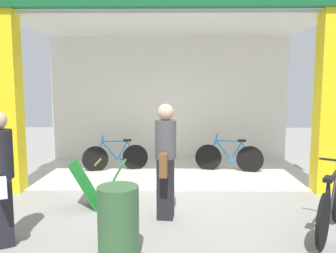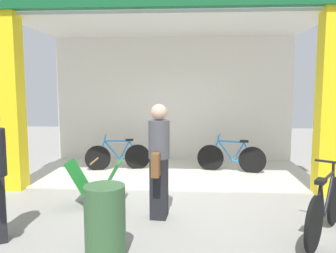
{
  "view_description": "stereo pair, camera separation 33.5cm",
  "coord_description": "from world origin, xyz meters",
  "px_view_note": "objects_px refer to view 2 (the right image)",
  "views": [
    {
      "loc": [
        0.09,
        -6.14,
        1.94
      ],
      "look_at": [
        0.0,
        0.71,
        1.15
      ],
      "focal_mm": 35.91,
      "sensor_mm": 36.0,
      "label": 1
    },
    {
      "loc": [
        0.43,
        -6.13,
        1.94
      ],
      "look_at": [
        0.0,
        0.71,
        1.15
      ],
      "focal_mm": 35.91,
      "sensor_mm": 36.0,
      "label": 2
    }
  ],
  "objects_px": {
    "sandwich_board_sign": "(95,183)",
    "pedestrian_2": "(159,160)",
    "bicycle_parked_0": "(325,209)",
    "trash_bin": "(105,222)",
    "bicycle_inside_0": "(118,156)",
    "bicycle_inside_1": "(231,158)"
  },
  "relations": [
    {
      "from": "sandwich_board_sign",
      "to": "pedestrian_2",
      "type": "relative_size",
      "value": 0.51
    },
    {
      "from": "bicycle_parked_0",
      "to": "trash_bin",
      "type": "relative_size",
      "value": 1.71
    },
    {
      "from": "bicycle_inside_0",
      "to": "bicycle_parked_0",
      "type": "height_order",
      "value": "bicycle_parked_0"
    },
    {
      "from": "bicycle_inside_0",
      "to": "trash_bin",
      "type": "xyz_separation_m",
      "value": [
        0.72,
        -4.09,
        0.09
      ]
    },
    {
      "from": "bicycle_inside_1",
      "to": "bicycle_parked_0",
      "type": "bearing_deg",
      "value": -76.56
    },
    {
      "from": "sandwich_board_sign",
      "to": "pedestrian_2",
      "type": "height_order",
      "value": "pedestrian_2"
    },
    {
      "from": "bicycle_inside_1",
      "to": "bicycle_parked_0",
      "type": "relative_size",
      "value": 1.06
    },
    {
      "from": "trash_bin",
      "to": "bicycle_inside_1",
      "type": "bearing_deg",
      "value": 64.61
    },
    {
      "from": "bicycle_inside_0",
      "to": "sandwich_board_sign",
      "type": "height_order",
      "value": "bicycle_inside_0"
    },
    {
      "from": "pedestrian_2",
      "to": "trash_bin",
      "type": "bearing_deg",
      "value": -112.22
    },
    {
      "from": "bicycle_parked_0",
      "to": "trash_bin",
      "type": "xyz_separation_m",
      "value": [
        -2.72,
        -0.72,
        0.04
      ]
    },
    {
      "from": "bicycle_inside_1",
      "to": "trash_bin",
      "type": "xyz_separation_m",
      "value": [
        -1.92,
        -4.06,
        0.08
      ]
    },
    {
      "from": "sandwich_board_sign",
      "to": "trash_bin",
      "type": "bearing_deg",
      "value": -70.53
    },
    {
      "from": "bicycle_parked_0",
      "to": "trash_bin",
      "type": "bearing_deg",
      "value": -165.17
    },
    {
      "from": "bicycle_inside_1",
      "to": "pedestrian_2",
      "type": "distance_m",
      "value": 3.2
    },
    {
      "from": "bicycle_inside_1",
      "to": "pedestrian_2",
      "type": "height_order",
      "value": "pedestrian_2"
    },
    {
      "from": "bicycle_parked_0",
      "to": "pedestrian_2",
      "type": "relative_size",
      "value": 0.85
    },
    {
      "from": "sandwich_board_sign",
      "to": "bicycle_inside_1",
      "type": "bearing_deg",
      "value": 43.28
    },
    {
      "from": "bicycle_inside_1",
      "to": "pedestrian_2",
      "type": "relative_size",
      "value": 0.9
    },
    {
      "from": "bicycle_inside_0",
      "to": "trash_bin",
      "type": "bearing_deg",
      "value": -80.0
    },
    {
      "from": "bicycle_inside_1",
      "to": "bicycle_parked_0",
      "type": "distance_m",
      "value": 3.43
    },
    {
      "from": "sandwich_board_sign",
      "to": "bicycle_parked_0",
      "type": "bearing_deg",
      "value": -16.18
    }
  ]
}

